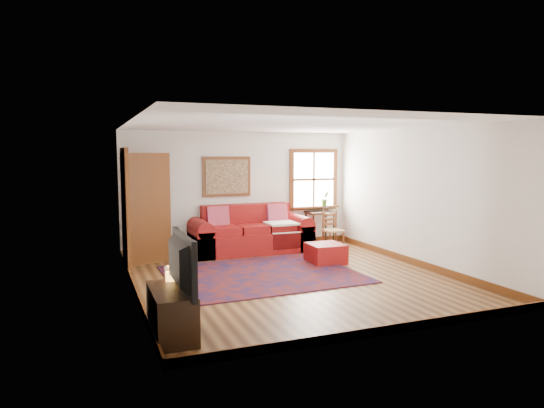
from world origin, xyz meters
name	(u,v)px	position (x,y,z in m)	size (l,w,h in m)	color
ground	(290,277)	(0.00, 0.00, 0.00)	(5.50, 5.50, 0.00)	#3E2210
room_envelope	(291,178)	(0.00, 0.02, 1.65)	(5.04, 5.54, 2.52)	silver
window	(315,185)	(1.78, 2.70, 1.31)	(1.18, 0.20, 1.38)	white
doorway	(139,207)	(-2.21, 1.78, 1.07)	(0.89, 1.08, 2.14)	black
framed_artwork	(227,177)	(-0.30, 2.71, 1.55)	(1.05, 0.07, 0.85)	brown
persian_rug	(262,274)	(-0.37, 0.33, 0.01)	(3.09, 2.47, 0.02)	#60160D
red_leather_sofa	(251,236)	(0.08, 2.27, 0.32)	(2.47, 1.02, 0.97)	maroon
red_ottoman	(326,253)	(1.05, 0.76, 0.18)	(0.63, 0.63, 0.36)	maroon
side_table	(320,217)	(1.82, 2.53, 0.61)	(0.61, 0.46, 0.73)	black
ladder_back_chair	(332,229)	(1.77, 1.87, 0.44)	(0.39, 0.38, 0.82)	tan
media_cabinet	(171,313)	(-2.27, -1.87, 0.27)	(0.44, 0.97, 0.53)	black
television	(174,263)	(-2.25, -1.97, 0.85)	(1.11, 0.15, 0.64)	black
candle_hurricane	(170,274)	(-2.22, -1.52, 0.62)	(0.12, 0.12, 0.18)	silver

